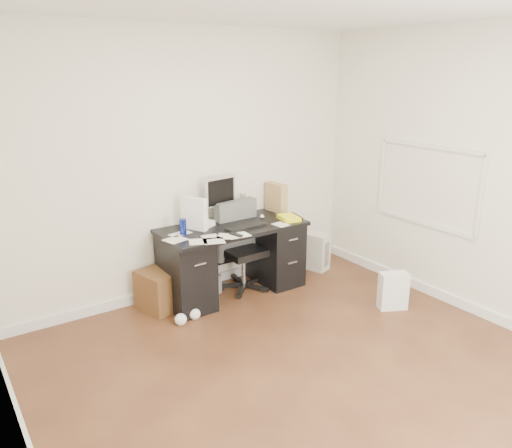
{
  "coord_description": "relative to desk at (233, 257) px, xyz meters",
  "views": [
    {
      "loc": [
        -2.25,
        -2.52,
        2.3
      ],
      "look_at": [
        0.29,
        1.2,
        0.88
      ],
      "focal_mm": 35.0,
      "sensor_mm": 36.0,
      "label": 1
    }
  ],
  "objects": [
    {
      "name": "shopping_bag",
      "position": [
        1.11,
        -1.21,
        -0.21
      ],
      "size": [
        0.34,
        0.3,
        0.38
      ],
      "primitive_type": "cube",
      "rotation": [
        0.0,
        0.0,
        -0.45
      ],
      "color": "white",
      "rests_on": "ground"
    },
    {
      "name": "paper_remote",
      "position": [
        -0.13,
        -0.3,
        0.36
      ],
      "size": [
        0.24,
        0.2,
        0.02
      ],
      "primitive_type": null,
      "rotation": [
        0.0,
        0.0,
        -0.09
      ],
      "color": "white",
      "rests_on": "desk"
    },
    {
      "name": "lcd_monitor",
      "position": [
        -0.01,
        0.22,
        0.59
      ],
      "size": [
        0.41,
        0.27,
        0.48
      ],
      "primitive_type": null,
      "rotation": [
        0.0,
        0.0,
        0.14
      ],
      "color": "silver",
      "rests_on": "desk"
    },
    {
      "name": "travel_mug",
      "position": [
        -0.55,
        0.03,
        0.43
      ],
      "size": [
        0.09,
        0.09,
        0.15
      ],
      "primitive_type": "cylinder",
      "rotation": [
        0.0,
        0.0,
        0.36
      ],
      "color": "navy",
      "rests_on": "desk"
    },
    {
      "name": "wicker_basket",
      "position": [
        -0.77,
        0.1,
        -0.2
      ],
      "size": [
        0.48,
        0.48,
        0.39
      ],
      "primitive_type": "cube",
      "rotation": [
        0.0,
        0.0,
        0.26
      ],
      "color": "#512D18",
      "rests_on": "ground"
    },
    {
      "name": "magazine_file",
      "position": [
        0.69,
        0.18,
        0.51
      ],
      "size": [
        0.16,
        0.28,
        0.32
      ],
      "primitive_type": "cube",
      "rotation": [
        0.0,
        0.0,
        0.1
      ],
      "color": "#9F784D",
      "rests_on": "desk"
    },
    {
      "name": "keyboard",
      "position": [
        0.07,
        -0.13,
        0.36
      ],
      "size": [
        0.45,
        0.2,
        0.03
      ],
      "primitive_type": "cube",
      "rotation": [
        0.0,
        0.0,
        0.1
      ],
      "color": "black",
      "rests_on": "desk"
    },
    {
      "name": "loose_papers",
      "position": [
        -0.2,
        -0.05,
        0.35
      ],
      "size": [
        1.1,
        0.6,
        0.0
      ],
      "primitive_type": null,
      "color": "white",
      "rests_on": "desk"
    },
    {
      "name": "ground",
      "position": [
        -0.3,
        -1.65,
        -0.4
      ],
      "size": [
        4.0,
        4.0,
        0.0
      ],
      "primitive_type": "plane",
      "color": "#442316",
      "rests_on": "ground"
    },
    {
      "name": "computer_mouse",
      "position": [
        0.37,
        0.0,
        0.38
      ],
      "size": [
        0.07,
        0.07,
        0.06
      ],
      "primitive_type": "sphere",
      "rotation": [
        0.0,
        0.0,
        -0.12
      ],
      "color": "silver",
      "rests_on": "desk"
    },
    {
      "name": "desk",
      "position": [
        0.0,
        0.0,
        0.0
      ],
      "size": [
        1.5,
        0.7,
        0.75
      ],
      "color": "black",
      "rests_on": "ground"
    },
    {
      "name": "desk_printer",
      "position": [
        -0.33,
        0.12,
        -0.3
      ],
      "size": [
        0.44,
        0.4,
        0.21
      ],
      "primitive_type": "cube",
      "rotation": [
        0.0,
        0.0,
        0.39
      ],
      "color": "slate",
      "rests_on": "ground"
    },
    {
      "name": "white_binder",
      "position": [
        -0.38,
        0.11,
        0.51
      ],
      "size": [
        0.25,
        0.31,
        0.33
      ],
      "primitive_type": "cube",
      "rotation": [
        0.0,
        0.0,
        0.49
      ],
      "color": "white",
      "rests_on": "desk"
    },
    {
      "name": "room_shell",
      "position": [
        -0.27,
        -1.62,
        1.26
      ],
      "size": [
        4.02,
        4.02,
        2.71
      ],
      "color": "white",
      "rests_on": "ground"
    },
    {
      "name": "pen_cup",
      "position": [
        0.28,
        0.25,
        0.47
      ],
      "size": [
        0.13,
        0.13,
        0.24
      ],
      "primitive_type": null,
      "rotation": [
        0.0,
        0.0,
        0.37
      ],
      "color": "brown",
      "rests_on": "desk"
    },
    {
      "name": "office_chair",
      "position": [
        0.15,
        0.03,
        0.08
      ],
      "size": [
        0.55,
        0.55,
        0.95
      ],
      "primitive_type": null,
      "rotation": [
        0.0,
        0.0,
        0.02
      ],
      "color": "#545754",
      "rests_on": "ground"
    },
    {
      "name": "pc_tower",
      "position": [
        1.14,
        0.08,
        -0.18
      ],
      "size": [
        0.33,
        0.48,
        0.44
      ],
      "primitive_type": "cube",
      "rotation": [
        0.0,
        0.0,
        0.33
      ],
      "color": "beige",
      "rests_on": "ground"
    },
    {
      "name": "yellow_book",
      "position": [
        0.61,
        -0.17,
        0.37
      ],
      "size": [
        0.23,
        0.28,
        0.04
      ],
      "primitive_type": "cube",
      "rotation": [
        0.0,
        0.0,
        -0.19
      ],
      "color": "#FDFF1B",
      "rests_on": "desk"
    }
  ]
}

